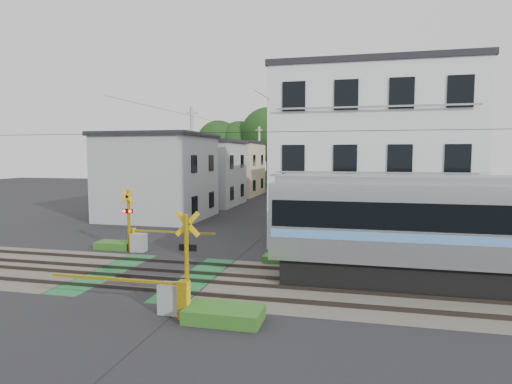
% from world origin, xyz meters
% --- Properties ---
extents(ground, '(120.00, 120.00, 0.00)m').
position_xyz_m(ground, '(0.00, 0.00, 0.00)').
color(ground, black).
extents(track_bed, '(120.00, 120.00, 0.14)m').
position_xyz_m(track_bed, '(0.00, 0.00, 0.04)').
color(track_bed, '#47423A').
rests_on(track_bed, ground).
extents(crossing_signal_near, '(4.74, 0.65, 3.09)m').
position_xyz_m(crossing_signal_near, '(2.59, -3.65, 0.71)').
color(crossing_signal_near, '#E6B50C').
rests_on(crossing_signal_near, ground).
extents(crossing_signal_far, '(4.74, 0.65, 3.09)m').
position_xyz_m(crossing_signal_far, '(-2.59, 3.65, 0.71)').
color(crossing_signal_far, '#E6B50C').
rests_on(crossing_signal_far, ground).
extents(apartment_block, '(10.20, 8.36, 9.30)m').
position_xyz_m(apartment_block, '(8.50, 9.49, 4.66)').
color(apartment_block, silver).
rests_on(apartment_block, ground).
extents(houses_row, '(22.07, 31.35, 6.80)m').
position_xyz_m(houses_row, '(0.25, 25.92, 3.24)').
color(houses_row, '#9A9C9F').
rests_on(houses_row, ground).
extents(tree_hill, '(40.00, 13.36, 11.97)m').
position_xyz_m(tree_hill, '(-1.09, 48.79, 5.50)').
color(tree_hill, '#183612').
rests_on(tree_hill, ground).
extents(catenary, '(60.00, 5.04, 7.00)m').
position_xyz_m(catenary, '(6.00, 0.03, 3.70)').
color(catenary, '#2D2D33').
rests_on(catenary, ground).
extents(utility_poles, '(7.90, 42.00, 8.00)m').
position_xyz_m(utility_poles, '(-1.05, 23.01, 4.08)').
color(utility_poles, '#A5A5A0').
rests_on(utility_poles, ground).
extents(pedestrian, '(0.66, 0.56, 1.53)m').
position_xyz_m(pedestrian, '(0.94, 25.47, 0.76)').
color(pedestrian, '#35323F').
rests_on(pedestrian, ground).
extents(weed_patches, '(10.25, 8.80, 0.40)m').
position_xyz_m(weed_patches, '(1.76, -0.09, 0.18)').
color(weed_patches, '#2D5E1E').
rests_on(weed_patches, ground).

